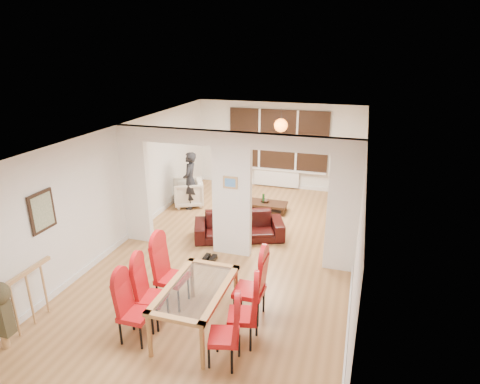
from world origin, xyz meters
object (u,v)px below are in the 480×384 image
at_px(sofa, 239,226).
at_px(dining_table, 196,308).
at_px(bowl, 265,201).
at_px(dining_chair_la, 135,310).
at_px(dining_chair_ra, 224,332).
at_px(dining_chair_rb, 243,311).
at_px(dining_chair_lb, 151,294).
at_px(dining_chair_rc, 249,286).
at_px(bottle, 263,198).
at_px(armchair, 188,193).
at_px(dining_chair_lc, 172,274).
at_px(television, 340,197).
at_px(coffee_table, 266,207).
at_px(person, 190,181).

bearing_deg(sofa, dining_table, -105.73).
relative_size(dining_table, bowl, 6.96).
bearing_deg(sofa, dining_chair_la, -118.24).
distance_m(dining_chair_ra, dining_chair_rb, 0.50).
distance_m(dining_chair_lb, dining_chair_rc, 1.53).
xyz_separation_m(dining_chair_la, bottle, (0.60, 5.38, -0.14)).
relative_size(dining_chair_ra, bowl, 4.46).
distance_m(dining_chair_lb, armchair, 5.03).
distance_m(sofa, armchair, 2.47).
height_order(dining_chair_lc, sofa, dining_chair_lc).
bearing_deg(sofa, bottle, 63.95).
height_order(dining_chair_lc, bowl, dining_chair_lc).
height_order(dining_chair_ra, bowl, dining_chair_ra).
distance_m(dining_chair_la, dining_chair_rc, 1.76).
distance_m(dining_table, dining_chair_rc, 0.89).
xyz_separation_m(sofa, bottle, (0.14, 1.71, 0.08)).
bearing_deg(dining_table, television, 73.20).
distance_m(dining_table, armchair, 5.22).
bearing_deg(sofa, dining_chair_lb, -118.44).
xyz_separation_m(dining_table, coffee_table, (-0.08, 4.92, -0.25)).
bearing_deg(dining_chair_lb, person, 99.59).
relative_size(dining_table, armchair, 2.01).
bearing_deg(dining_chair_rc, television, 79.20).
distance_m(dining_chair_ra, dining_chair_rc, 1.07).
xyz_separation_m(dining_chair_rb, bottle, (-0.92, 4.96, -0.15)).
height_order(dining_chair_ra, dining_chair_rc, dining_chair_rc).
bearing_deg(dining_chair_rb, television, 67.45).
bearing_deg(armchair, dining_chair_la, -10.41).
height_order(dining_table, person, person).
height_order(sofa, bowl, sofa).
distance_m(armchair, television, 4.15).
bearing_deg(dining_chair_lc, bottle, 87.06).
height_order(television, bowl, television).
bearing_deg(bowl, armchair, -173.57).
height_order(dining_chair_lb, sofa, dining_chair_lb).
relative_size(dining_chair_rc, coffee_table, 1.08).
height_order(dining_table, dining_chair_ra, dining_chair_ra).
bearing_deg(dining_chair_lc, bowl, 86.81).
bearing_deg(bowl, dining_table, -88.44).
distance_m(dining_chair_ra, sofa, 3.86).
bearing_deg(person, dining_chair_ra, 19.92).
xyz_separation_m(person, bowl, (1.96, 0.40, -0.50)).
distance_m(dining_table, dining_chair_lb, 0.74).
xyz_separation_m(dining_chair_lc, dining_chair_ra, (1.27, -1.02, -0.07)).
bearing_deg(dining_chair_lc, sofa, 86.29).
bearing_deg(dining_chair_la, dining_table, 31.92).
bearing_deg(dining_table, dining_chair_rc, 36.39).
xyz_separation_m(armchair, coffee_table, (2.16, 0.21, -0.24)).
distance_m(sofa, coffee_table, 1.76).
xyz_separation_m(dining_chair_rb, television, (1.00, 5.89, -0.26)).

